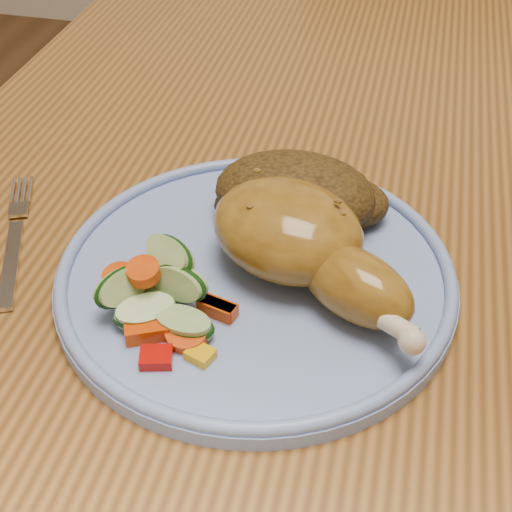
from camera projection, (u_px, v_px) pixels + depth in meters
name	position (u px, v px, depth m)	size (l,w,h in m)	color
dining_table	(389.00, 291.00, 0.66)	(0.90, 1.40, 0.75)	brown
chair_far	(410.00, 122.00, 1.23)	(0.42, 0.42, 0.91)	#4C2D16
plate	(256.00, 277.00, 0.54)	(0.30, 0.30, 0.01)	#718CCD
plate_rim	(256.00, 266.00, 0.53)	(0.30, 0.30, 0.01)	#718CCD
chicken_leg	(303.00, 243.00, 0.52)	(0.18, 0.16, 0.06)	olive
rice_pilaf	(298.00, 196.00, 0.57)	(0.14, 0.09, 0.06)	#453011
vegetable_pile	(160.00, 295.00, 0.50)	(0.11, 0.11, 0.05)	#A50A05
fork	(14.00, 243.00, 0.58)	(0.07, 0.14, 0.00)	silver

